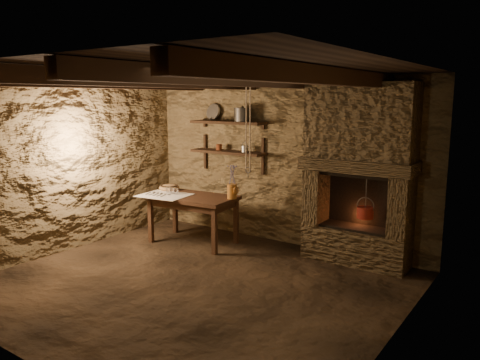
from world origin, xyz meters
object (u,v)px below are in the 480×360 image
Objects in this scene: wooden_bowl at (169,188)px; red_pot at (365,212)px; work_table at (193,218)px; iron_stockpot at (242,115)px; stoneware_jug at (232,184)px.

red_pot reaches higher than wooden_bowl.
red_pot is at bearing 7.68° from wooden_bowl.
wooden_bowl is at bearing 163.50° from work_table.
red_pot reaches higher than work_table.
iron_stockpot is (0.44, 0.64, 1.48)m from work_table.
red_pot is (1.81, 0.35, -0.21)m from stoneware_jug.
iron_stockpot is 0.45× the size of red_pot.
iron_stockpot reaches higher than wooden_bowl.
work_table is 2.70× the size of stoneware_jug.
red_pot is (2.40, 0.52, 0.32)m from work_table.
iron_stockpot is at bearing 27.15° from wooden_bowl.
red_pot is (1.96, -0.12, -1.16)m from iron_stockpot.
red_pot is (2.98, 0.40, -0.04)m from wooden_bowl.
wooden_bowl is at bearing -152.85° from iron_stockpot.
wooden_bowl is 1.60m from iron_stockpot.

